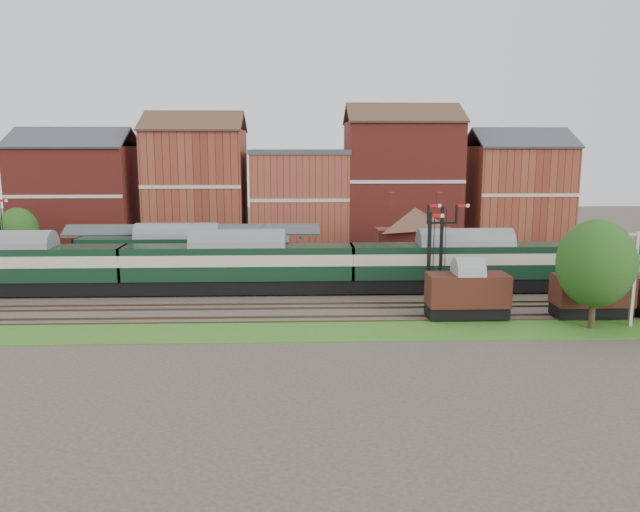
{
  "coord_description": "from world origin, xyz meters",
  "views": [
    {
      "loc": [
        -0.24,
        -54.63,
        12.99
      ],
      "look_at": [
        1.79,
        2.0,
        3.0
      ],
      "focal_mm": 35.0,
      "sensor_mm": 36.0,
      "label": 1
    }
  ],
  "objects_px": {
    "dmu_train": "(238,264)",
    "signal_box": "(269,252)",
    "goods_van_a": "(467,292)",
    "semaphore_bracket": "(442,246)",
    "platform_railcar": "(178,253)"
  },
  "relations": [
    {
      "from": "signal_box",
      "to": "platform_railcar",
      "type": "bearing_deg",
      "value": 160.29
    },
    {
      "from": "semaphore_bracket",
      "to": "dmu_train",
      "type": "relative_size",
      "value": 0.13
    },
    {
      "from": "platform_railcar",
      "to": "goods_van_a",
      "type": "relative_size",
      "value": 3.24
    },
    {
      "from": "dmu_train",
      "to": "semaphore_bracket",
      "type": "bearing_deg",
      "value": -8.09
    },
    {
      "from": "semaphore_bracket",
      "to": "signal_box",
      "type": "bearing_deg",
      "value": 159.08
    },
    {
      "from": "semaphore_bracket",
      "to": "goods_van_a",
      "type": "height_order",
      "value": "semaphore_bracket"
    },
    {
      "from": "platform_railcar",
      "to": "goods_van_a",
      "type": "height_order",
      "value": "platform_railcar"
    },
    {
      "from": "signal_box",
      "to": "semaphore_bracket",
      "type": "xyz_separation_m",
      "value": [
        15.04,
        -5.75,
        1.44
      ]
    },
    {
      "from": "semaphore_bracket",
      "to": "goods_van_a",
      "type": "bearing_deg",
      "value": -85.18
    },
    {
      "from": "dmu_train",
      "to": "goods_van_a",
      "type": "xyz_separation_m",
      "value": [
        18.14,
        -9.0,
        -0.62
      ]
    },
    {
      "from": "semaphore_bracket",
      "to": "dmu_train",
      "type": "height_order",
      "value": "semaphore_bracket"
    },
    {
      "from": "signal_box",
      "to": "goods_van_a",
      "type": "xyz_separation_m",
      "value": [
        15.59,
        -12.25,
        -1.1
      ]
    },
    {
      "from": "semaphore_bracket",
      "to": "goods_van_a",
      "type": "distance_m",
      "value": 7.0
    },
    {
      "from": "semaphore_bracket",
      "to": "dmu_train",
      "type": "xyz_separation_m",
      "value": [
        -17.6,
        2.5,
        -1.92
      ]
    },
    {
      "from": "dmu_train",
      "to": "signal_box",
      "type": "bearing_deg",
      "value": 51.79
    }
  ]
}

